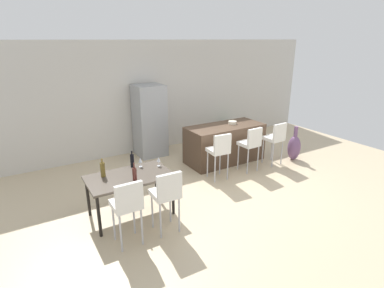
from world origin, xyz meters
The scene contains 18 objects.
ground_plane centered at (0.00, 0.00, 0.00)m, with size 10.00×10.00×0.00m, color #C6B28E.
back_wall centered at (0.00, 2.80, 1.45)m, with size 10.00×0.12×2.90m, color beige.
kitchen_island centered at (0.79, 0.99, 0.46)m, with size 1.92×0.85×0.92m, color #4C3828.
bar_chair_left centered at (0.05, 0.18, 0.70)m, with size 0.43×0.43×1.05m.
bar_chair_middle centered at (0.92, 0.18, 0.70)m, with size 0.42×0.42×1.05m.
bar_chair_right centered at (1.70, 0.18, 0.70)m, with size 0.42×0.42×1.05m.
dining_table centered at (-2.09, -0.19, 0.67)m, with size 1.39×0.82×0.74m.
dining_chair_near centered at (-2.40, -0.96, 0.70)m, with size 0.40×0.40×1.05m.
dining_chair_far centered at (-1.78, -0.96, 0.70)m, with size 0.41×0.41×1.05m.
wine_bottle_far centered at (-1.90, 0.15, 0.86)m, with size 0.07×0.07×0.30m.
wine_bottle_near centered at (-2.06, -0.39, 0.85)m, with size 0.07×0.07×0.30m.
wine_bottle_end centered at (-2.47, 0.01, 0.87)m, with size 0.08×0.08×0.32m.
wine_glass_left centered at (-1.48, -0.06, 0.86)m, with size 0.07×0.07×0.17m.
wine_glass_middle centered at (-1.78, 0.08, 0.86)m, with size 0.07×0.07×0.17m.
refrigerator centered at (-0.60, 2.36, 0.92)m, with size 0.72×0.68×1.84m, color #939699.
fruit_bowl centered at (1.04, 1.02, 0.96)m, with size 0.21×0.21×0.07m, color beige.
floor_vase centered at (2.36, 0.16, 0.33)m, with size 0.32×0.32×0.87m.
potted_plant centered at (2.06, 2.35, 0.36)m, with size 0.41×0.41×0.61m.
Camera 1 is at (-3.59, -4.73, 2.91)m, focal length 28.55 mm.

